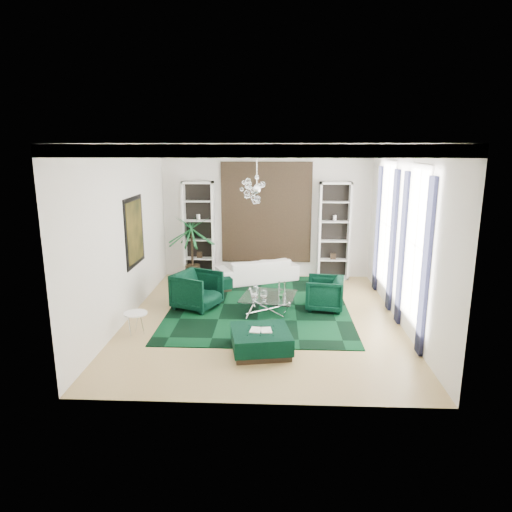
{
  "coord_description": "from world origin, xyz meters",
  "views": [
    {
      "loc": [
        0.29,
        -9.62,
        3.75
      ],
      "look_at": [
        -0.16,
        0.5,
        1.32
      ],
      "focal_mm": 32.0,
      "sensor_mm": 36.0,
      "label": 1
    }
  ],
  "objects_px": {
    "sofa": "(257,270)",
    "armchair_right": "(325,293)",
    "coffee_table": "(268,304)",
    "palm": "(192,238)",
    "ottoman_side": "(213,283)",
    "side_table": "(136,324)",
    "ottoman_front": "(261,341)",
    "armchair_left": "(197,290)"
  },
  "relations": [
    {
      "from": "palm",
      "to": "ottoman_side",
      "type": "bearing_deg",
      "value": -55.21
    },
    {
      "from": "sofa",
      "to": "ottoman_front",
      "type": "relative_size",
      "value": 2.13
    },
    {
      "from": "sofa",
      "to": "armchair_left",
      "type": "relative_size",
      "value": 2.33
    },
    {
      "from": "armchair_right",
      "to": "palm",
      "type": "relative_size",
      "value": 0.36
    },
    {
      "from": "sofa",
      "to": "coffee_table",
      "type": "relative_size",
      "value": 1.91
    },
    {
      "from": "armchair_right",
      "to": "sofa",
      "type": "bearing_deg",
      "value": -134.37
    },
    {
      "from": "ottoman_side",
      "to": "ottoman_front",
      "type": "height_order",
      "value": "ottoman_front"
    },
    {
      "from": "sofa",
      "to": "side_table",
      "type": "height_order",
      "value": "sofa"
    },
    {
      "from": "armchair_left",
      "to": "ottoman_side",
      "type": "distance_m",
      "value": 1.49
    },
    {
      "from": "coffee_table",
      "to": "ottoman_side",
      "type": "height_order",
      "value": "coffee_table"
    },
    {
      "from": "sofa",
      "to": "ottoman_front",
      "type": "xyz_separation_m",
      "value": [
        0.27,
        -4.63,
        -0.12
      ]
    },
    {
      "from": "armchair_left",
      "to": "sofa",
      "type": "bearing_deg",
      "value": -5.81
    },
    {
      "from": "armchair_right",
      "to": "coffee_table",
      "type": "bearing_deg",
      "value": -69.83
    },
    {
      "from": "ottoman_front",
      "to": "palm",
      "type": "xyz_separation_m",
      "value": [
        -2.16,
        4.86,
        0.98
      ]
    },
    {
      "from": "ottoman_front",
      "to": "armchair_left",
      "type": "bearing_deg",
      "value": 124.53
    },
    {
      "from": "ottoman_side",
      "to": "side_table",
      "type": "bearing_deg",
      "value": -110.82
    },
    {
      "from": "sofa",
      "to": "side_table",
      "type": "relative_size",
      "value": 4.75
    },
    {
      "from": "coffee_table",
      "to": "palm",
      "type": "bearing_deg",
      "value": 129.46
    },
    {
      "from": "armchair_left",
      "to": "palm",
      "type": "bearing_deg",
      "value": 36.72
    },
    {
      "from": "palm",
      "to": "armchair_right",
      "type": "bearing_deg",
      "value": -34.8
    },
    {
      "from": "armchair_left",
      "to": "ottoman_side",
      "type": "bearing_deg",
      "value": 16.84
    },
    {
      "from": "coffee_table",
      "to": "side_table",
      "type": "height_order",
      "value": "side_table"
    },
    {
      "from": "ottoman_side",
      "to": "palm",
      "type": "xyz_separation_m",
      "value": [
        -0.76,
        1.09,
        1.01
      ]
    },
    {
      "from": "palm",
      "to": "armchair_left",
      "type": "bearing_deg",
      "value": -77.36
    },
    {
      "from": "sofa",
      "to": "armchair_left",
      "type": "height_order",
      "value": "armchair_left"
    },
    {
      "from": "armchair_left",
      "to": "side_table",
      "type": "xyz_separation_m",
      "value": [
        -0.98,
        -1.61,
        -0.21
      ]
    },
    {
      "from": "ottoman_side",
      "to": "ottoman_front",
      "type": "bearing_deg",
      "value": -69.52
    },
    {
      "from": "sofa",
      "to": "ottoman_side",
      "type": "bearing_deg",
      "value": 12.8
    },
    {
      "from": "sofa",
      "to": "palm",
      "type": "relative_size",
      "value": 0.94
    },
    {
      "from": "coffee_table",
      "to": "ottoman_side",
      "type": "relative_size",
      "value": 1.43
    },
    {
      "from": "armchair_left",
      "to": "palm",
      "type": "distance_m",
      "value": 2.71
    },
    {
      "from": "armchair_right",
      "to": "coffee_table",
      "type": "relative_size",
      "value": 0.73
    },
    {
      "from": "sofa",
      "to": "side_table",
      "type": "xyz_separation_m",
      "value": [
        -2.31,
        -3.92,
        -0.1
      ]
    },
    {
      "from": "armchair_left",
      "to": "ottoman_front",
      "type": "height_order",
      "value": "armchair_left"
    },
    {
      "from": "sofa",
      "to": "armchair_right",
      "type": "xyz_separation_m",
      "value": [
        1.68,
        -2.26,
        0.06
      ]
    },
    {
      "from": "coffee_table",
      "to": "palm",
      "type": "relative_size",
      "value": 0.49
    },
    {
      "from": "ottoman_front",
      "to": "side_table",
      "type": "bearing_deg",
      "value": 164.75
    },
    {
      "from": "sofa",
      "to": "armchair_right",
      "type": "relative_size",
      "value": 2.62
    },
    {
      "from": "armchair_right",
      "to": "ottoman_side",
      "type": "xyz_separation_m",
      "value": [
        -2.83,
        1.4,
        -0.21
      ]
    },
    {
      "from": "coffee_table",
      "to": "ottoman_front",
      "type": "distance_m",
      "value": 2.11
    },
    {
      "from": "armchair_left",
      "to": "ottoman_side",
      "type": "relative_size",
      "value": 1.17
    },
    {
      "from": "armchair_right",
      "to": "ottoman_side",
      "type": "height_order",
      "value": "armchair_right"
    }
  ]
}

